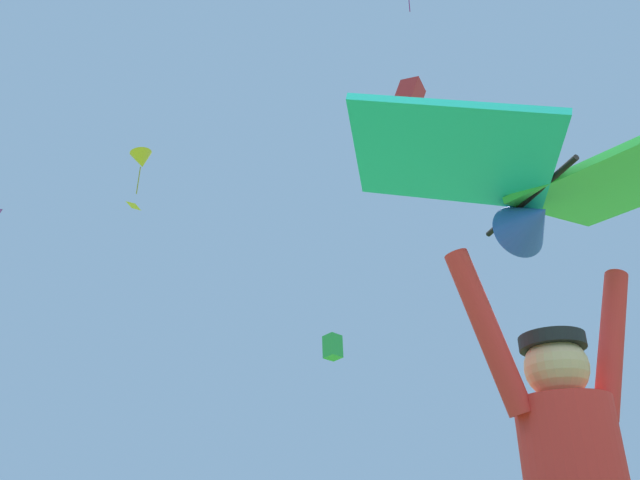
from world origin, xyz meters
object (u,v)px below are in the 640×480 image
at_px(distant_kite_green_far_center, 333,347).
at_px(distant_kite_yellow_low_left, 142,160).
at_px(distant_kite_yellow_high_right, 134,205).
at_px(distant_kite_red_high_left, 409,96).
at_px(held_stunt_kite, 536,185).

bearing_deg(distant_kite_green_far_center, distant_kite_yellow_low_left, 158.18).
xyz_separation_m(distant_kite_green_far_center, distant_kite_yellow_high_right, (-9.07, -2.73, 3.64)).
relative_size(distant_kite_green_far_center, distant_kite_red_high_left, 1.10).
bearing_deg(held_stunt_kite, distant_kite_yellow_low_left, 90.74).
relative_size(distant_kite_yellow_low_left, distant_kite_yellow_high_right, 4.57).
relative_size(distant_kite_green_far_center, distant_kite_yellow_low_left, 0.43).
relative_size(distant_kite_green_far_center, distant_kite_yellow_high_right, 1.95).
height_order(distant_kite_yellow_low_left, distant_kite_yellow_high_right, distant_kite_yellow_low_left).
bearing_deg(distant_kite_yellow_low_left, distant_kite_green_far_center, -21.82).
height_order(distant_kite_green_far_center, distant_kite_red_high_left, distant_kite_red_high_left).
relative_size(held_stunt_kite, distant_kite_green_far_center, 1.62).
bearing_deg(distant_kite_yellow_low_left, distant_kite_red_high_left, -73.37).
bearing_deg(distant_kite_red_high_left, distant_kite_yellow_low_left, 106.63).
xyz_separation_m(distant_kite_green_far_center, distant_kite_yellow_low_left, (-8.76, 3.51, 9.67)).
xyz_separation_m(distant_kite_yellow_low_left, distant_kite_yellow_high_right, (-0.31, -6.24, -6.03)).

